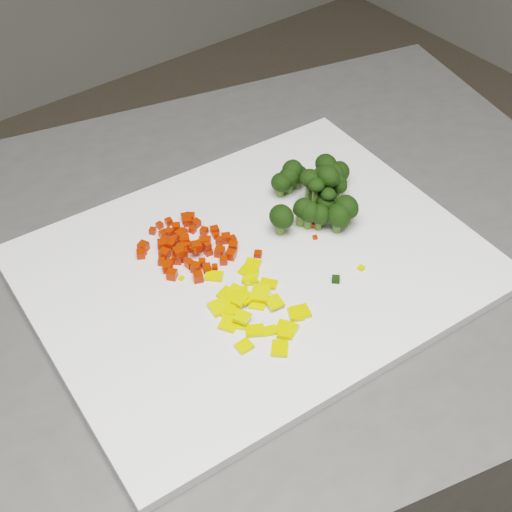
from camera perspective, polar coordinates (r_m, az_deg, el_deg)
counter_block at (r=1.15m, az=-2.05°, el=-16.44°), size 1.07×0.86×0.90m
cutting_board at (r=0.77m, az=-0.00°, el=-0.86°), size 0.49×0.39×0.01m
carrot_pile at (r=0.77m, az=-5.54°, el=1.20°), size 0.10×0.10×0.03m
pepper_pile at (r=0.71m, az=-0.12°, el=-3.63°), size 0.12×0.12×0.02m
broccoli_pile at (r=0.81m, az=4.96°, el=5.39°), size 0.12×0.12×0.06m
carrot_cube_0 at (r=0.77m, az=-6.34°, el=-0.20°), size 0.01×0.01×0.01m
carrot_cube_1 at (r=0.78m, az=-6.68°, el=1.18°), size 0.01×0.01×0.01m
carrot_cube_2 at (r=0.77m, az=-2.93°, el=0.33°), size 0.01×0.01×0.01m
carrot_cube_3 at (r=0.78m, az=-2.41°, el=1.43°), size 0.01×0.01×0.01m
carrot_cube_4 at (r=0.81m, az=-4.80°, el=2.64°), size 0.01×0.01×0.01m
carrot_cube_5 at (r=0.76m, az=-6.18°, el=0.37°), size 0.01×0.01×0.01m
carrot_cube_6 at (r=0.77m, az=-2.87°, el=0.45°), size 0.01×0.01×0.01m
carrot_cube_7 at (r=0.77m, az=-1.84°, el=0.75°), size 0.01×0.01×0.01m
carrot_cube_8 at (r=0.81m, az=-6.99°, el=2.74°), size 0.01×0.01×0.01m
carrot_cube_9 at (r=0.78m, az=-9.08°, el=0.26°), size 0.01×0.01×0.01m
carrot_cube_10 at (r=0.81m, az=-7.72°, el=2.45°), size 0.01×0.01×0.01m
carrot_cube_11 at (r=0.76m, az=-4.79°, el=0.75°), size 0.01×0.01×0.01m
carrot_cube_12 at (r=0.80m, az=-6.97°, el=1.86°), size 0.01×0.01×0.01m
carrot_cube_13 at (r=0.78m, az=-9.00°, el=0.74°), size 0.01×0.01×0.01m
carrot_cube_14 at (r=0.79m, az=-1.90°, el=1.34°), size 0.01×0.01×0.01m
carrot_cube_15 at (r=0.77m, az=-4.20°, el=1.18°), size 0.01×0.01×0.01m
carrot_cube_16 at (r=0.80m, az=-6.40°, el=2.28°), size 0.01×0.01×0.01m
carrot_cube_17 at (r=0.76m, az=-2.62°, el=-0.36°), size 0.01×0.01×0.01m
carrot_cube_18 at (r=0.78m, az=-9.21°, el=0.15°), size 0.01×0.01×0.01m
carrot_cube_19 at (r=0.78m, az=-2.89°, el=1.23°), size 0.01×0.01×0.01m
carrot_cube_20 at (r=0.80m, az=-8.26°, el=2.00°), size 0.01×0.01×0.01m
carrot_cube_21 at (r=0.79m, az=-6.12°, el=1.71°), size 0.01×0.01×0.01m
carrot_cube_22 at (r=0.81m, az=-5.27°, el=3.08°), size 0.01×0.01×0.01m
carrot_cube_23 at (r=0.80m, az=-5.84°, el=1.88°), size 0.01×0.01×0.01m
carrot_cube_24 at (r=0.77m, az=-3.84°, el=0.36°), size 0.01×0.01×0.01m
carrot_cube_25 at (r=0.79m, az=-3.25°, el=1.65°), size 0.01×0.01×0.01m
carrot_cube_26 at (r=0.76m, az=-5.34°, el=-0.63°), size 0.01×0.01×0.01m
carrot_cube_27 at (r=0.76m, az=-4.33°, el=-0.52°), size 0.01×0.01×0.01m
carrot_cube_28 at (r=0.78m, az=-4.43°, el=1.06°), size 0.01×0.01×0.01m
carrot_cube_29 at (r=0.77m, az=-5.94°, el=-0.04°), size 0.01×0.01×0.01m
carrot_cube_30 at (r=0.79m, az=-3.95°, el=1.26°), size 0.01×0.01×0.01m
carrot_cube_31 at (r=0.77m, az=-7.31°, el=0.15°), size 0.01×0.01×0.01m
carrot_cube_32 at (r=0.80m, az=-5.10°, el=2.11°), size 0.01×0.01×0.01m
carrot_cube_33 at (r=0.74m, az=-4.66°, el=-1.69°), size 0.01×0.01×0.01m
carrot_cube_34 at (r=0.76m, az=-6.20°, el=0.26°), size 0.01×0.01×0.01m
carrot_cube_35 at (r=0.79m, az=-6.23°, el=1.41°), size 0.01×0.01×0.01m
carrot_cube_36 at (r=0.76m, az=-3.32°, el=-0.92°), size 0.01×0.01×0.01m
carrot_cube_37 at (r=0.79m, az=-7.25°, el=1.09°), size 0.01×0.01×0.01m
carrot_cube_38 at (r=0.80m, az=-4.17°, el=2.00°), size 0.01×0.01×0.01m
carrot_cube_39 at (r=0.78m, az=-5.77°, el=1.37°), size 0.01×0.01×0.01m
carrot_cube_40 at (r=0.77m, az=-5.89°, el=1.26°), size 0.01×0.01×0.01m
carrot_cube_41 at (r=0.75m, az=-6.73°, el=-1.48°), size 0.01×0.01×0.01m
carrot_cube_42 at (r=0.77m, az=-5.50°, el=0.90°), size 0.01×0.01×0.01m
carrot_cube_43 at (r=0.75m, az=-3.96°, el=-0.98°), size 0.01×0.01×0.01m
carrot_cube_44 at (r=0.77m, az=-6.78°, el=0.89°), size 0.01×0.01×0.01m
carrot_cube_45 at (r=0.81m, az=-5.50°, el=2.77°), size 0.01×0.01×0.01m
carrot_cube_46 at (r=0.78m, az=-7.50°, el=0.90°), size 0.01×0.01×0.01m
carrot_cube_47 at (r=0.77m, az=-3.92°, el=0.85°), size 0.01×0.01×0.01m
carrot_cube_48 at (r=0.77m, az=-3.95°, el=1.28°), size 0.01×0.01×0.01m
carrot_cube_49 at (r=0.76m, az=-5.00°, el=0.53°), size 0.01×0.01×0.01m
carrot_cube_50 at (r=0.77m, az=-2.03°, el=0.11°), size 0.01×0.01×0.01m
carrot_cube_51 at (r=0.76m, az=-6.94°, el=-0.60°), size 0.01×0.01×0.01m
carrot_cube_52 at (r=0.78m, az=-4.08°, el=0.73°), size 0.01×0.01×0.01m
carrot_cube_53 at (r=0.80m, az=-3.33°, el=2.05°), size 0.01×0.01×0.01m
carrot_cube_54 at (r=0.81m, az=-5.65°, el=3.04°), size 0.01×0.01×0.01m
carrot_cube_55 at (r=0.77m, az=-5.81°, el=0.83°), size 0.01×0.01×0.01m
carrot_cube_56 at (r=0.78m, az=-5.68°, el=1.23°), size 0.01×0.01×0.01m
carrot_cube_57 at (r=0.76m, az=-7.15°, el=-0.92°), size 0.01×0.01×0.01m
carrot_cube_58 at (r=0.75m, az=-4.83°, el=-0.92°), size 0.01×0.01×0.01m
carrot_cube_59 at (r=0.76m, az=-5.81°, el=0.34°), size 0.01×0.01×0.01m
carrot_cube_60 at (r=0.77m, az=-7.55°, el=-0.44°), size 0.01×0.01×0.01m
carrot_cube_61 at (r=0.77m, az=-5.52°, el=0.87°), size 0.01×0.01×0.01m
carrot_cube_62 at (r=0.80m, az=-7.41°, el=1.75°), size 0.01×0.01×0.01m
carrot_cube_63 at (r=0.78m, az=-5.92°, el=1.54°), size 0.01×0.01×0.01m
carrot_cube_64 at (r=0.77m, az=-5.97°, el=0.69°), size 0.01×0.01×0.01m
pepper_chunk_0 at (r=0.68m, az=1.91°, el=-7.40°), size 0.03×0.03×0.01m
pepper_chunk_1 at (r=0.72m, az=1.48°, el=-3.71°), size 0.02×0.02×0.00m
pepper_chunk_2 at (r=0.71m, az=3.58°, el=-4.47°), size 0.02×0.02×0.01m
pepper_chunk_3 at (r=0.70m, az=-1.11°, el=-4.90°), size 0.02×0.02×0.00m
pepper_chunk_4 at (r=0.75m, az=-0.63°, el=-1.24°), size 0.02×0.02×0.01m
pepper_chunk_5 at (r=0.76m, az=-0.32°, el=-0.77°), size 0.03×0.02×0.00m
pepper_chunk_6 at (r=0.70m, az=2.15°, el=-5.63°), size 0.02×0.02×0.00m
pepper_chunk_7 at (r=0.73m, az=-2.31°, el=-3.08°), size 0.02×0.02×0.00m
pepper_chunk_8 at (r=0.72m, az=-2.19°, el=-4.23°), size 0.02×0.02×0.01m
pepper_chunk_9 at (r=0.72m, az=-0.74°, el=-3.41°), size 0.02×0.01×0.01m
pepper_chunk_10 at (r=0.72m, az=-2.96°, el=-4.13°), size 0.02×0.02×0.01m
pepper_chunk_11 at (r=0.70m, az=2.33°, el=-6.22°), size 0.02×0.02×0.01m
pepper_chunk_12 at (r=0.70m, az=2.71°, el=-5.82°), size 0.02×0.02×0.01m
pepper_chunk_13 at (r=0.73m, az=-1.18°, el=-2.85°), size 0.02×0.02×0.01m
pepper_chunk_14 at (r=0.75m, az=-3.38°, el=-1.62°), size 0.02×0.02×0.01m
pepper_chunk_15 at (r=0.70m, az=-1.14°, el=-5.46°), size 0.02×0.02×0.01m
pepper_chunk_16 at (r=0.72m, az=0.38°, el=-2.98°), size 0.03×0.03×0.01m
pepper_chunk_17 at (r=0.74m, az=-0.47°, el=-1.78°), size 0.02×0.02×0.01m
pepper_chunk_18 at (r=0.69m, az=-0.95°, el=-7.23°), size 0.02×0.01×0.01m
pepper_chunk_19 at (r=0.74m, az=1.00°, el=-2.21°), size 0.02×0.02×0.00m
pepper_chunk_20 at (r=0.71m, az=3.21°, el=-4.67°), size 0.02×0.02×0.01m
pepper_chunk_21 at (r=0.70m, az=-0.09°, el=-5.97°), size 0.02×0.02×0.01m
pepper_chunk_22 at (r=0.71m, az=-2.28°, el=-4.40°), size 0.02×0.02×0.01m
pepper_chunk_23 at (r=0.70m, az=1.11°, el=-5.99°), size 0.02×0.02×0.00m
pepper_chunk_24 at (r=0.72m, az=-1.33°, el=-3.53°), size 0.02×0.02×0.01m
pepper_chunk_25 at (r=0.72m, az=0.09°, el=-3.92°), size 0.02×0.02×0.01m
pepper_chunk_26 at (r=0.74m, az=-0.43°, el=-1.94°), size 0.02×0.02×0.01m
pepper_chunk_27 at (r=0.70m, az=-2.15°, el=-5.41°), size 0.03×0.03×0.01m
pepper_chunk_28 at (r=0.73m, az=-1.70°, el=-2.98°), size 0.02×0.02×0.01m
broccoli_floret_0 at (r=0.82m, az=4.51°, el=5.59°), size 0.03×0.03×0.03m
broccoli_floret_1 at (r=0.84m, az=2.61°, el=6.02°), size 0.04×0.04×0.03m
broccoli_floret_2 at (r=0.80m, az=3.49°, el=3.28°), size 0.02×0.02×0.03m
broccoli_floret_3 at (r=0.85m, az=6.18°, el=6.28°), size 0.04×0.04×0.03m
broccoli_floret_4 at (r=0.85m, az=5.23°, el=5.99°), size 0.03×0.03×0.03m
broccoli_floret_5 at (r=0.81m, az=5.68°, el=5.83°), size 0.03×0.03×0.04m
broccoli_floret_6 at (r=0.79m, az=1.98°, el=2.79°), size 0.04×0.04×0.03m
broccoli_floret_7 at (r=0.80m, az=4.76°, el=5.14°), size 0.03×0.03×0.03m
broccoli_floret_8 at (r=0.86m, az=5.54°, el=6.90°), size 0.04×0.04×0.04m
broccoli_floret_9 at (r=0.85m, az=3.34°, el=6.23°), size 0.03×0.03×0.03m
broccoli_floret_10 at (r=0.82m, az=4.27°, el=5.72°), size 0.03×0.03×0.03m
broccoli_floret_11 at (r=0.85m, az=2.87°, el=6.43°), size 0.04×0.04×0.04m
broccoli_floret_12 at (r=0.80m, az=4.20°, el=3.17°), size 0.03×0.03×0.03m
broccoli_floret_13 at (r=0.87m, az=5.85°, el=6.89°), size 0.03×0.03×0.03m
broccoli_floret_14 at (r=0.84m, az=6.47°, el=5.47°), size 0.03×0.03×0.03m
broccoli_floret_15 at (r=0.81m, az=5.56°, el=3.92°), size 0.03×0.03×0.03m
broccoli_floret_16 at (r=0.80m, az=5.73°, el=4.58°), size 0.02×0.02×0.03m
broccoli_floret_17 at (r=0.79m, az=6.54°, el=2.90°), size 0.04×0.04×0.03m
broccoli_floret_18 at (r=0.83m, az=5.75°, el=6.00°), size 0.03×0.03×0.03m
broccoli_floret_19 at (r=0.80m, az=3.74°, el=3.43°), size 0.03×0.03×0.03m
broccoli_floret_20 at (r=0.80m, az=5.05°, el=3.00°), size 0.03×0.03×0.03m
broccoli_floret_21 at (r=0.86m, az=6.56°, el=6.47°), size 0.04×0.04×0.03m
broccoli_floret_22 at (r=0.83m, az=6.65°, el=5.03°), size 0.02×0.02×0.03m
broccoli_floret_23 at (r=0.82m, az=5.53°, el=3.92°), size 0.03×0.03×0.03m
broccoli_floret_24 at (r=0.84m, az=1.98°, el=5.63°), size 0.03×0.03×0.03m
broccoli_floret_25 at (r=0.80m, az=7.13°, el=3.46°), size 0.04×0.04×0.04m
broccoli_floret_26 at (r=0.82m, az=4.84°, el=4.45°), size 0.03×0.03×0.03m
stray_bit_0 at (r=0.75m, az=6.40°, el=-1.86°), size 0.01×0.01×0.01m
stray_bit_1 at (r=0.76m, az=8.41°, el=-0.96°), size 0.01×0.01×0.00m
stray_bit_2 at (r=0.75m, az=-5.99°, el=-1.78°), size 0.01×0.01×0.00m
stray_bit_3 at (r=0.77m, az=-7.31°, el=-0.63°), size 0.01×0.01×0.00m
stray_bit_4 at (r=0.81m, az=4.55°, el=2.57°), size 0.01×0.01×0.01m
stray_bit_5 at (r=0.82m, az=2.54°, el=3.64°), size 0.01×0.01×0.01m
stray_bit_6 at (r=0.77m, az=0.16°, el=0.16°), size 0.01×0.01×0.01m
stray_bit_7 at (r=0.79m, az=4.74°, el=1.50°), size 0.01×0.01×0.00m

